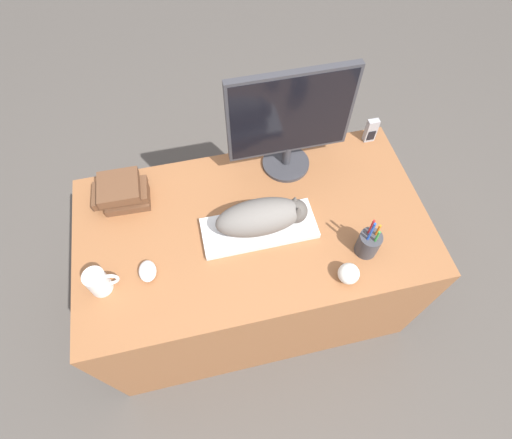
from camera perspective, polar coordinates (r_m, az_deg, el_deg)
ground_plane at (r=2.14m, az=2.09°, el=-19.77°), size 12.00×12.00×0.00m
desk at (r=1.91m, az=-0.39°, el=-6.36°), size 1.41×0.77×0.73m
keyboard at (r=1.57m, az=0.45°, el=-1.25°), size 0.45×0.18×0.02m
cat at (r=1.50m, az=1.10°, el=0.44°), size 0.36×0.14×0.14m
monitor at (r=1.57m, az=4.92°, el=14.03°), size 0.49×0.20×0.49m
computer_mouse at (r=1.52m, az=-15.23°, el=-7.13°), size 0.06×0.09×0.04m
coffee_mug at (r=1.53m, az=-21.54°, el=-8.28°), size 0.11×0.08×0.11m
pen_cup at (r=1.54m, az=15.76°, el=-3.27°), size 0.08×0.08×0.21m
baseball at (r=1.49m, az=13.09°, el=-7.54°), size 0.08×0.08×0.08m
phone at (r=1.89m, az=16.10°, el=12.11°), size 0.05×0.03×0.12m
book_stack at (r=1.69m, az=-18.62°, el=3.66°), size 0.22×0.16×0.11m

